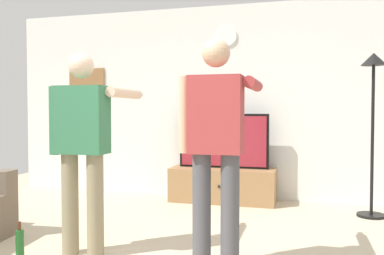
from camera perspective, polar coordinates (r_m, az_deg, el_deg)
name	(u,v)px	position (r m, az deg, el deg)	size (l,w,h in m)	color
back_wall	(223,102)	(5.88, 4.34, 3.54)	(6.40, 0.10, 2.70)	silver
tv_stand	(223,185)	(5.61, 4.26, -7.92)	(1.40, 0.52, 0.45)	#997047
television	(223,141)	(5.58, 4.37, -1.85)	(1.21, 0.07, 0.73)	black
wall_clock	(227,36)	(5.90, 4.87, 12.46)	(0.27, 0.27, 0.03)	white
framed_picture	(87,84)	(6.59, -14.30, 5.79)	(0.59, 0.04, 0.49)	olive
floor_lamp	(373,100)	(5.15, 23.74, 3.51)	(0.32, 0.32, 1.88)	black
person_standing_nearer_lamp	(83,141)	(3.58, -14.85, -1.80)	(0.61, 0.78, 1.69)	gray
person_standing_nearer_couch	(216,141)	(3.09, 3.37, -1.89)	(0.57, 0.78, 1.75)	#4C4C51
beverage_bottle	(20,245)	(3.75, -22.73, -14.72)	(0.07, 0.07, 0.32)	#1E5923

